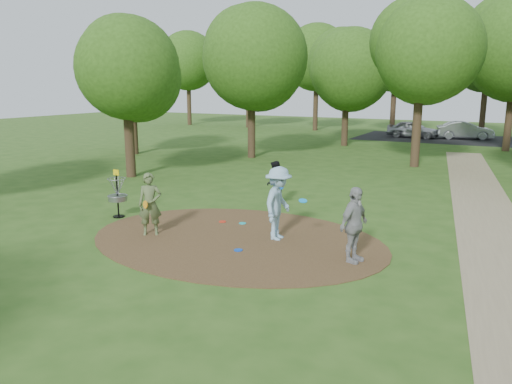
% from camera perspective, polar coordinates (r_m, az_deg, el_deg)
% --- Properties ---
extents(ground, '(100.00, 100.00, 0.00)m').
position_cam_1_polar(ground, '(13.75, -2.33, -5.43)').
color(ground, '#2D5119').
rests_on(ground, ground).
extents(dirt_clearing, '(8.40, 8.40, 0.02)m').
position_cam_1_polar(dirt_clearing, '(13.75, -2.33, -5.39)').
color(dirt_clearing, '#47301C').
rests_on(dirt_clearing, ground).
extents(footpath, '(7.55, 39.89, 0.01)m').
position_cam_1_polar(footpath, '(13.97, 26.19, -6.40)').
color(footpath, '#8C7A5B').
rests_on(footpath, ground).
extents(parking_lot, '(14.00, 8.00, 0.01)m').
position_cam_1_polar(parking_lot, '(41.80, 21.35, 5.68)').
color(parking_lot, black).
rests_on(parking_lot, ground).
extents(player_observer_with_disc, '(0.77, 0.73, 1.77)m').
position_cam_1_polar(player_observer_with_disc, '(14.21, -12.02, -1.39)').
color(player_observer_with_disc, '#54663B').
rests_on(player_observer_with_disc, ground).
extents(player_throwing_with_disc, '(1.30, 1.35, 2.02)m').
position_cam_1_polar(player_throwing_with_disc, '(13.49, 2.58, -1.33)').
color(player_throwing_with_disc, '#90B9D6').
rests_on(player_throwing_with_disc, ground).
extents(player_walking_with_disc, '(0.78, 0.89, 1.56)m').
position_cam_1_polar(player_walking_with_disc, '(17.46, 2.15, 1.03)').
color(player_walking_with_disc, black).
rests_on(player_walking_with_disc, ground).
extents(player_waiting_with_disc, '(0.70, 1.15, 1.84)m').
position_cam_1_polar(player_waiting_with_disc, '(11.99, 11.13, -3.74)').
color(player_waiting_with_disc, '#97989A').
rests_on(player_waiting_with_disc, ground).
extents(disc_ground_cyan, '(0.22, 0.22, 0.02)m').
position_cam_1_polar(disc_ground_cyan, '(15.19, -1.55, -3.59)').
color(disc_ground_cyan, '#18B7C1').
rests_on(disc_ground_cyan, dirt_clearing).
extents(disc_ground_blue, '(0.22, 0.22, 0.02)m').
position_cam_1_polar(disc_ground_blue, '(12.80, -2.04, -6.65)').
color(disc_ground_blue, blue).
rests_on(disc_ground_blue, dirt_clearing).
extents(disc_ground_red, '(0.22, 0.22, 0.02)m').
position_cam_1_polar(disc_ground_red, '(15.40, -3.85, -3.39)').
color(disc_ground_red, red).
rests_on(disc_ground_red, dirt_clearing).
extents(car_left, '(4.05, 1.85, 1.34)m').
position_cam_1_polar(car_left, '(41.63, 17.49, 6.86)').
color(car_left, '#9A9AA1').
rests_on(car_left, ground).
extents(car_right, '(4.35, 2.46, 1.36)m').
position_cam_1_polar(car_right, '(41.98, 22.76, 6.52)').
color(car_right, '#95989C').
rests_on(car_right, ground).
extents(disc_golf_basket, '(0.63, 0.63, 1.54)m').
position_cam_1_polar(disc_golf_basket, '(16.40, -15.58, 0.19)').
color(disc_golf_basket, black).
rests_on(disc_golf_basket, ground).
extents(tree_ring, '(37.33, 45.73, 9.56)m').
position_cam_1_polar(tree_ring, '(22.43, 18.72, 14.41)').
color(tree_ring, '#332316').
rests_on(tree_ring, ground).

